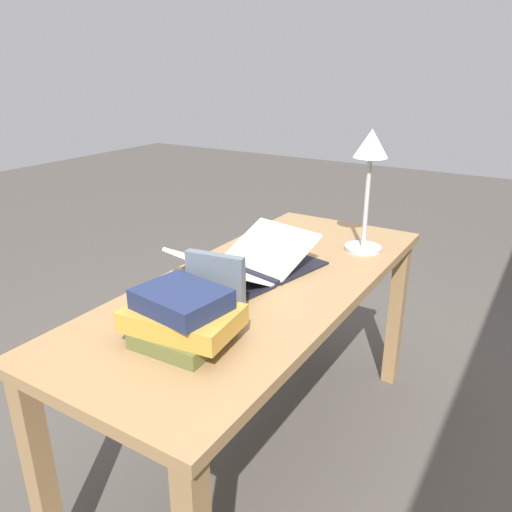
% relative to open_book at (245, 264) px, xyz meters
% --- Properties ---
extents(ground_plane, '(12.00, 12.00, 0.00)m').
position_rel_open_book_xyz_m(ground_plane, '(0.02, 0.08, -0.77)').
color(ground_plane, '#47423D').
extents(reading_desk, '(1.58, 0.65, 0.74)m').
position_rel_open_book_xyz_m(reading_desk, '(0.02, 0.08, -0.13)').
color(reading_desk, '#937047').
rests_on(reading_desk, ground_plane).
extents(open_book, '(0.61, 0.42, 0.12)m').
position_rel_open_book_xyz_m(open_book, '(0.00, 0.00, 0.00)').
color(open_book, black).
rests_on(open_book, reading_desk).
extents(book_stack_tall, '(0.23, 0.31, 0.15)m').
position_rel_open_book_xyz_m(book_stack_tall, '(0.47, 0.11, 0.04)').
color(book_stack_tall, brown).
rests_on(book_stack_tall, reading_desk).
extents(book_standing_upright, '(0.05, 0.18, 0.20)m').
position_rel_open_book_xyz_m(book_standing_upright, '(0.32, 0.11, 0.06)').
color(book_standing_upright, slate).
rests_on(book_standing_upright, reading_desk).
extents(reading_lamp, '(0.15, 0.15, 0.47)m').
position_rel_open_book_xyz_m(reading_lamp, '(-0.45, 0.26, 0.31)').
color(reading_lamp, '#ADADB2').
rests_on(reading_lamp, reading_desk).
extents(coffee_mug, '(0.09, 0.11, 0.09)m').
position_rel_open_book_xyz_m(coffee_mug, '(0.21, -0.05, 0.01)').
color(coffee_mug, '#28282D').
rests_on(coffee_mug, reading_desk).
extents(pencil, '(0.02, 0.18, 0.01)m').
position_rel_open_book_xyz_m(pencil, '(-0.03, -0.18, -0.03)').
color(pencil, gold).
rests_on(pencil, reading_desk).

